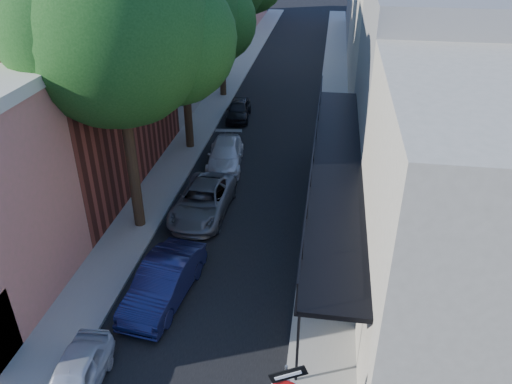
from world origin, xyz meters
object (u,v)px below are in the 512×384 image
(oak_mid, at_px, (190,16))
(parked_car_a, at_px, (75,379))
(parked_car_e, at_px, (239,110))
(parked_car_c, at_px, (203,201))
(parked_car_b, at_px, (164,282))
(parked_car_d, at_px, (225,155))
(oak_near, at_px, (129,33))

(oak_mid, relative_size, parked_car_a, 3.08)
(parked_car_a, height_order, parked_car_e, parked_car_e)
(parked_car_c, bearing_deg, oak_mid, 108.02)
(oak_mid, distance_m, parked_car_b, 14.06)
(parked_car_d, distance_m, parked_car_e, 6.73)
(parked_car_e, bearing_deg, oak_near, -100.49)
(oak_near, height_order, parked_car_a, oak_near)
(parked_car_c, distance_m, parked_car_e, 11.51)
(parked_car_b, bearing_deg, oak_mid, 106.61)
(oak_near, relative_size, parked_car_b, 2.67)
(oak_near, distance_m, parked_car_e, 14.60)
(oak_mid, bearing_deg, parked_car_a, -87.16)
(oak_near, distance_m, parked_car_d, 9.54)
(oak_mid, xyz_separation_m, parked_car_b, (2.02, -12.38, -6.35))
(parked_car_d, bearing_deg, parked_car_e, 88.50)
(parked_car_a, height_order, parked_car_d, parked_car_d)
(parked_car_b, bearing_deg, parked_car_a, -98.98)
(parked_car_c, bearing_deg, parked_car_a, -95.44)
(parked_car_c, xyz_separation_m, parked_car_d, (0.00, 4.78, -0.04))
(parked_car_c, relative_size, parked_car_e, 1.35)
(parked_car_d, bearing_deg, parked_car_b, -96.06)
(parked_car_c, xyz_separation_m, parked_car_e, (-0.54, 11.49, -0.06))
(parked_car_c, height_order, parked_car_e, parked_car_c)
(parked_car_b, distance_m, parked_car_e, 17.00)
(oak_near, bearing_deg, parked_car_d, 71.46)
(parked_car_a, xyz_separation_m, parked_car_e, (0.66, 21.08, 0.03))
(parked_car_d, xyz_separation_m, parked_car_e, (-0.54, 6.71, -0.02))
(parked_car_e, bearing_deg, oak_mid, -111.84)
(parked_car_a, xyz_separation_m, parked_car_d, (1.20, 14.37, 0.05))
(parked_car_a, xyz_separation_m, parked_car_b, (1.20, 4.09, 0.14))
(parked_car_a, relative_size, parked_car_d, 0.78)
(parked_car_a, bearing_deg, parked_car_b, 69.61)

